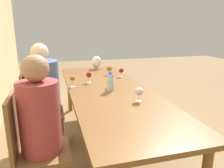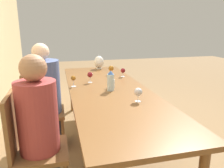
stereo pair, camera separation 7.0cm
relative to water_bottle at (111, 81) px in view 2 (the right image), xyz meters
name	(u,v)px [view 2 (the right image)]	position (x,y,z in m)	size (l,w,h in m)	color
ground_plane	(109,145)	(0.07, 0.01, -0.85)	(14.00, 14.00, 0.00)	olive
dining_table	(109,94)	(0.07, 0.01, -0.18)	(2.82, 0.91, 0.74)	brown
water_bottle	(111,81)	(0.00, 0.00, 0.00)	(0.08, 0.08, 0.23)	#ADCCD6
water_tumbler	(112,84)	(0.11, -0.04, -0.06)	(0.08, 0.08, 0.10)	silver
vase	(99,62)	(1.34, -0.12, 0.00)	(0.17, 0.17, 0.22)	silver
wine_glass_0	(73,79)	(0.27, 0.40, -0.01)	(0.06, 0.06, 0.14)	silver
wine_glass_1	(90,75)	(0.42, 0.17, -0.01)	(0.07, 0.07, 0.14)	silver
wine_glass_2	(123,71)	(0.65, -0.34, -0.03)	(0.07, 0.07, 0.12)	silver
wine_glass_3	(138,92)	(-0.43, -0.17, -0.02)	(0.08, 0.08, 0.14)	silver
wine_glass_4	(111,69)	(0.82, -0.21, -0.02)	(0.08, 0.08, 0.14)	silver
chair_near	(31,146)	(-0.63, 0.83, -0.34)	(0.44, 0.44, 0.95)	brown
chair_far	(39,109)	(0.22, 0.83, -0.34)	(0.44, 0.44, 0.95)	brown
person_near	(40,125)	(-0.63, 0.74, -0.17)	(0.32, 0.32, 1.25)	#2D2D38
person_far	(45,95)	(0.22, 0.74, -0.18)	(0.39, 0.39, 1.27)	#2D2D38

